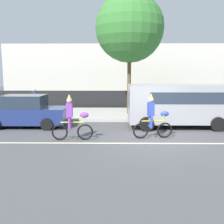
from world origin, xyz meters
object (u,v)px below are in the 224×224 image
at_px(parade_cyclist_purple, 73,120).
at_px(parade_cyclist_cobalt, 153,119).
at_px(pedestrian_onlooker, 35,100).
at_px(parked_van_grey, 179,102).
at_px(parked_car_navy, 26,112).

distance_m(parade_cyclist_purple, parade_cyclist_cobalt, 3.40).
bearing_deg(parade_cyclist_purple, pedestrian_onlooker, 119.47).
height_order(parade_cyclist_cobalt, parked_van_grey, parked_van_grey).
bearing_deg(parked_van_grey, pedestrian_onlooker, 158.09).
bearing_deg(parked_van_grey, parked_car_navy, -179.69).
distance_m(parade_cyclist_purple, parked_van_grey, 5.73).
relative_size(parade_cyclist_purple, parade_cyclist_cobalt, 1.00).
relative_size(parade_cyclist_purple, parked_car_navy, 0.47).
xyz_separation_m(parade_cyclist_purple, parade_cyclist_cobalt, (3.38, 0.35, 0.00)).
bearing_deg(parade_cyclist_cobalt, parade_cyclist_purple, -174.00).
xyz_separation_m(parade_cyclist_cobalt, parked_van_grey, (1.65, 2.35, 0.44)).
relative_size(parked_van_grey, parked_car_navy, 1.22).
bearing_deg(pedestrian_onlooker, parade_cyclist_purple, -60.53).
bearing_deg(parked_car_navy, parade_cyclist_cobalt, -20.32).
xyz_separation_m(parked_van_grey, pedestrian_onlooker, (-8.49, 3.41, -0.27)).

